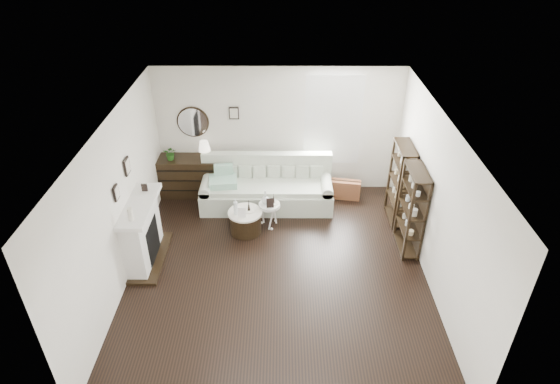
{
  "coord_description": "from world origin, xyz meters",
  "views": [
    {
      "loc": [
        0.07,
        -6.08,
        5.42
      ],
      "look_at": [
        0.04,
        0.8,
        1.08
      ],
      "focal_mm": 30.0,
      "sensor_mm": 36.0,
      "label": 1
    }
  ],
  "objects_px": {
    "pedestal_table": "(269,206)",
    "drum_table": "(245,222)",
    "sofa": "(267,189)",
    "dresser": "(190,176)"
  },
  "relations": [
    {
      "from": "sofa",
      "to": "drum_table",
      "type": "relative_size",
      "value": 4.12
    },
    {
      "from": "drum_table",
      "to": "pedestal_table",
      "type": "xyz_separation_m",
      "value": [
        0.45,
        0.2,
        0.23
      ]
    },
    {
      "from": "dresser",
      "to": "sofa",
      "type": "bearing_deg",
      "value": -13.23
    },
    {
      "from": "sofa",
      "to": "drum_table",
      "type": "xyz_separation_m",
      "value": [
        -0.38,
        -0.98,
        -0.11
      ]
    },
    {
      "from": "sofa",
      "to": "pedestal_table",
      "type": "xyz_separation_m",
      "value": [
        0.07,
        -0.78,
        0.11
      ]
    },
    {
      "from": "dresser",
      "to": "pedestal_table",
      "type": "bearing_deg",
      "value": -34.17
    },
    {
      "from": "drum_table",
      "to": "sofa",
      "type": "bearing_deg",
      "value": 68.86
    },
    {
      "from": "sofa",
      "to": "dresser",
      "type": "relative_size",
      "value": 2.08
    },
    {
      "from": "drum_table",
      "to": "pedestal_table",
      "type": "height_order",
      "value": "pedestal_table"
    },
    {
      "from": "pedestal_table",
      "to": "drum_table",
      "type": "bearing_deg",
      "value": -156.58
    }
  ]
}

